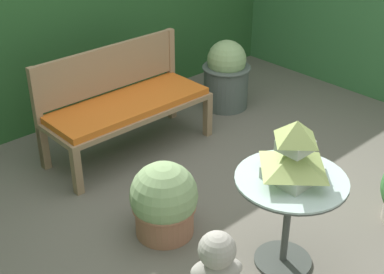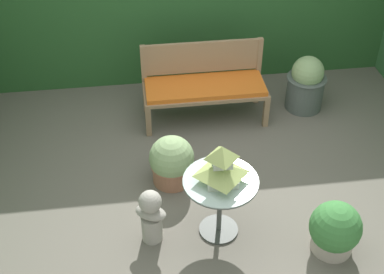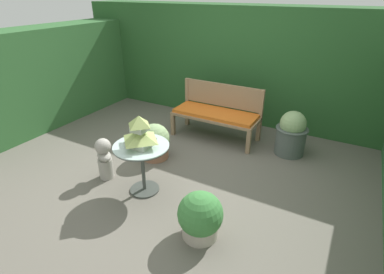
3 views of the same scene
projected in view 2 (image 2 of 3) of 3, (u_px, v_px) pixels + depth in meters
name	position (u px, v px, depth m)	size (l,w,h in m)	color
ground	(212.00, 180.00, 5.38)	(30.00, 30.00, 0.00)	#666056
garden_bench	(205.00, 89.00, 5.98)	(1.38, 0.54, 0.45)	#937556
bench_backrest	(202.00, 61.00, 6.03)	(1.38, 0.06, 0.85)	#937556
patio_table	(220.00, 192.00, 4.56)	(0.65, 0.65, 0.62)	#424742
pagoda_birdhouse	(221.00, 166.00, 4.38)	(0.35, 0.35, 0.37)	#B2BCA8
garden_bust	(151.00, 215.00, 4.61)	(0.32, 0.27, 0.56)	#A39E93
potted_plant_bench_left	(306.00, 84.00, 6.19)	(0.46, 0.46, 0.67)	#4C5651
potted_plant_bench_right	(335.00, 230.00, 4.56)	(0.45, 0.45, 0.50)	#ADA393
potted_plant_path_edge	(172.00, 162.00, 5.23)	(0.44, 0.44, 0.52)	#9E664C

